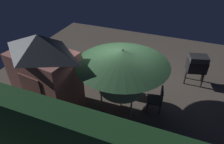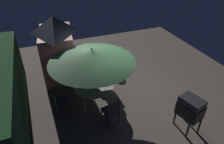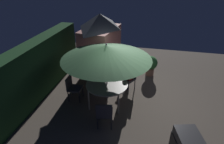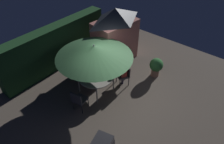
{
  "view_description": "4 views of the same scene",
  "coord_description": "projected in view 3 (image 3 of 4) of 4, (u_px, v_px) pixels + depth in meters",
  "views": [
    {
      "loc": [
        -1.74,
        5.72,
        4.84
      ],
      "look_at": [
        0.22,
        0.74,
        1.2
      ],
      "focal_mm": 32.03,
      "sensor_mm": 36.0,
      "label": 1
    },
    {
      "loc": [
        -5.74,
        2.38,
        5.05
      ],
      "look_at": [
        0.22,
        0.07,
        0.88
      ],
      "focal_mm": 33.03,
      "sensor_mm": 36.0,
      "label": 2
    },
    {
      "loc": [
        -5.4,
        -0.45,
        4.14
      ],
      "look_at": [
        -0.19,
        0.72,
        1.26
      ],
      "focal_mm": 30.32,
      "sensor_mm": 36.0,
      "label": 3
    },
    {
      "loc": [
        -4.45,
        -3.49,
        5.96
      ],
      "look_at": [
        -0.03,
        0.18,
        1.26
      ],
      "focal_mm": 32.66,
      "sensor_mm": 36.0,
      "label": 4
    }
  ],
  "objects": [
    {
      "name": "potted_plant_by_shed",
      "position": [
        151.0,
        64.0,
        8.25
      ],
      "size": [
        0.59,
        0.59,
        0.89
      ],
      "color": "#936651",
      "rests_on": "ground"
    },
    {
      "name": "ground_plane",
      "position": [
        133.0,
        103.0,
        6.69
      ],
      "size": [
        11.0,
        11.0,
        0.0
      ],
      "primitive_type": "plane",
      "color": "brown"
    },
    {
      "name": "chair_far_side",
      "position": [
        73.0,
        87.0,
        6.67
      ],
      "size": [
        0.48,
        0.48,
        0.9
      ],
      "color": "#38383D",
      "rests_on": "ground"
    },
    {
      "name": "hedge_backdrop",
      "position": [
        39.0,
        68.0,
        6.89
      ],
      "size": [
        5.52,
        0.6,
        2.0
      ],
      "color": "#193D1E",
      "rests_on": "ground"
    },
    {
      "name": "garden_shed",
      "position": [
        100.0,
        44.0,
        8.16
      ],
      "size": [
        2.23,
        1.57,
        2.62
      ],
      "color": "#B26B60",
      "rests_on": "ground"
    },
    {
      "name": "patio_table",
      "position": [
        107.0,
        85.0,
        6.38
      ],
      "size": [
        1.42,
        1.42,
        0.77
      ],
      "color": "#B2ADA3",
      "rests_on": "ground"
    },
    {
      "name": "chair_near_shed",
      "position": [
        129.0,
        77.0,
        7.28
      ],
      "size": [
        0.63,
        0.63,
        0.9
      ],
      "color": "#38383D",
      "rests_on": "ground"
    },
    {
      "name": "patio_umbrella",
      "position": [
        106.0,
        52.0,
        5.81
      ],
      "size": [
        2.85,
        2.85,
        2.21
      ],
      "color": "#4C4C51",
      "rests_on": "ground"
    },
    {
      "name": "person_in_red",
      "position": [
        128.0,
        72.0,
        7.1
      ],
      "size": [
        0.38,
        0.41,
        1.26
      ],
      "color": "#CC3D33",
      "rests_on": "ground"
    },
    {
      "name": "chair_toward_hedge",
      "position": [
        104.0,
        113.0,
        5.44
      ],
      "size": [
        0.54,
        0.54,
        0.9
      ],
      "color": "#38383D",
      "rests_on": "ground"
    }
  ]
}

